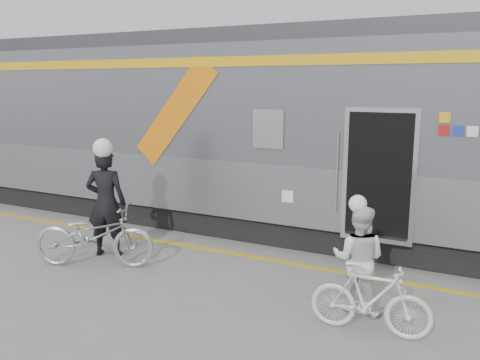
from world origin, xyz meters
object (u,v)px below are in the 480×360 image
Objects in this scene: man at (106,202)px; bicycle_right at (370,299)px; bicycle_left at (94,236)px; woman at (359,259)px.

man is 4.99m from bicycle_right.
woman is at bearing -109.23° from bicycle_left.
bicycle_right is (4.70, -0.23, -0.09)m from bicycle_left.
bicycle_left is 4.42m from woman.
man is 1.30× the size of bicycle_right.
man is 4.61m from woman.
bicycle_left is 4.71m from bicycle_right.
bicycle_right is at bearing -116.19° from bicycle_left.
woman is (4.60, -0.23, -0.23)m from man.
bicycle_left is 1.37× the size of woman.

